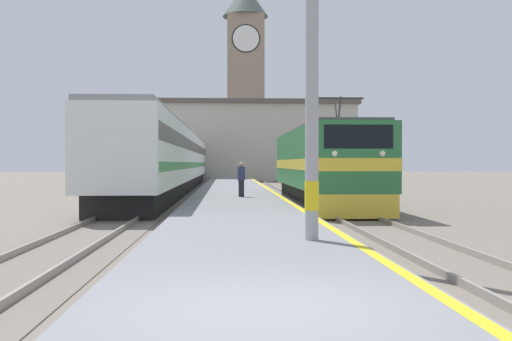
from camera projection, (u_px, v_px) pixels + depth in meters
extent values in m
plane|color=#70665B|center=(235.00, 195.00, 36.45)|extent=(200.00, 200.00, 0.00)
cube|color=slate|center=(236.00, 196.00, 31.45)|extent=(4.35, 140.00, 0.38)
cube|color=yellow|center=(274.00, 193.00, 31.55)|extent=(0.20, 140.00, 0.00)
cube|color=#70665B|center=(309.00, 199.00, 31.64)|extent=(2.83, 140.00, 0.02)
cube|color=gray|center=(295.00, 198.00, 31.61)|extent=(0.07, 140.00, 0.14)
cube|color=gray|center=(322.00, 198.00, 31.68)|extent=(0.07, 140.00, 0.14)
cube|color=#70665B|center=(157.00, 200.00, 31.25)|extent=(2.84, 140.00, 0.02)
cube|color=gray|center=(143.00, 198.00, 31.21)|extent=(0.07, 140.00, 0.14)
cube|color=gray|center=(170.00, 198.00, 31.28)|extent=(0.07, 140.00, 0.14)
cube|color=black|center=(322.00, 196.00, 27.18)|extent=(2.46, 13.71, 0.90)
cube|color=#286B38|center=(322.00, 159.00, 27.16)|extent=(2.90, 14.90, 2.46)
cube|color=gold|center=(322.00, 164.00, 27.16)|extent=(2.92, 14.92, 0.44)
cube|color=gold|center=(358.00, 206.00, 19.89)|extent=(2.75, 0.30, 0.81)
cube|color=black|center=(358.00, 137.00, 19.77)|extent=(2.32, 0.12, 0.80)
sphere|color=white|center=(335.00, 153.00, 19.70)|extent=(0.20, 0.20, 0.20)
sphere|color=white|center=(382.00, 154.00, 19.78)|extent=(0.20, 0.20, 0.20)
cube|color=#4C4C51|center=(322.00, 130.00, 27.14)|extent=(2.61, 14.16, 0.12)
cylinder|color=#333333|center=(339.00, 110.00, 23.07)|extent=(0.06, 0.63, 1.03)
cylinder|color=#333333|center=(336.00, 112.00, 23.77)|extent=(0.06, 0.63, 1.03)
cube|color=#262626|center=(338.00, 98.00, 23.41)|extent=(2.03, 0.08, 0.06)
cube|color=black|center=(172.00, 185.00, 40.39)|extent=(2.46, 41.10, 0.90)
cube|color=silver|center=(172.00, 156.00, 40.37)|extent=(2.90, 42.82, 3.03)
cube|color=black|center=(172.00, 147.00, 40.36)|extent=(2.92, 41.96, 0.64)
cube|color=#338442|center=(172.00, 165.00, 40.38)|extent=(2.92, 41.96, 0.36)
cube|color=gray|center=(172.00, 132.00, 40.35)|extent=(2.67, 42.82, 0.20)
cylinder|color=#9E9EA3|center=(312.00, 29.00, 12.07)|extent=(0.27, 0.27, 8.55)
cylinder|color=yellow|center=(312.00, 196.00, 12.11)|extent=(0.29, 0.29, 0.60)
cylinder|color=#23232D|center=(241.00, 189.00, 27.56)|extent=(0.26, 0.26, 0.76)
cylinder|color=navy|center=(241.00, 174.00, 27.55)|extent=(0.34, 0.34, 0.63)
sphere|color=tan|center=(241.00, 165.00, 27.55)|extent=(0.21, 0.21, 0.21)
cube|color=gray|center=(245.00, 98.00, 77.26)|extent=(4.68, 4.68, 20.82)
cylinder|color=black|center=(246.00, 38.00, 74.82)|extent=(3.58, 0.06, 3.58)
cylinder|color=white|center=(246.00, 38.00, 74.79)|extent=(3.28, 0.10, 3.28)
cone|color=#47514C|center=(245.00, 0.00, 77.11)|extent=(5.85, 5.85, 4.21)
cube|color=#B7B2A3|center=(234.00, 143.00, 65.33)|extent=(25.98, 6.54, 8.15)
cube|color=#564C47|center=(234.00, 104.00, 65.28)|extent=(26.58, 7.14, 0.50)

